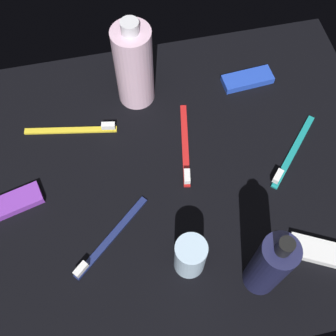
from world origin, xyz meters
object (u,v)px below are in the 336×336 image
(bodywash_bottle, at_px, (134,66))
(toothbrush_red, at_px, (185,148))
(deodorant_stick, at_px, (191,256))
(snack_bar_purple, at_px, (13,203))
(snack_bar_white, at_px, (320,252))
(toothbrush_teal, at_px, (291,152))
(lotion_bottle, at_px, (270,265))
(snack_bar_blue, at_px, (247,79))
(toothbrush_navy, at_px, (107,241))
(toothbrush_yellow, at_px, (76,129))

(bodywash_bottle, relative_size, toothbrush_red, 1.11)
(deodorant_stick, distance_m, snack_bar_purple, 0.33)
(toothbrush_red, bearing_deg, bodywash_bottle, -65.16)
(toothbrush_red, height_order, snack_bar_white, toothbrush_red)
(toothbrush_teal, distance_m, toothbrush_red, 0.20)
(snack_bar_purple, bearing_deg, bodywash_bottle, -157.34)
(deodorant_stick, relative_size, snack_bar_purple, 0.86)
(lotion_bottle, distance_m, snack_bar_blue, 0.42)
(deodorant_stick, bearing_deg, toothbrush_navy, -26.78)
(toothbrush_teal, relative_size, snack_bar_white, 1.34)
(snack_bar_blue, bearing_deg, bodywash_bottle, -7.38)
(toothbrush_red, bearing_deg, toothbrush_teal, 165.50)
(bodywash_bottle, height_order, snack_bar_white, bodywash_bottle)
(toothbrush_teal, bearing_deg, toothbrush_red, -14.50)
(toothbrush_navy, bearing_deg, deodorant_stick, 153.22)
(snack_bar_white, bearing_deg, toothbrush_teal, -68.12)
(toothbrush_red, relative_size, toothbrush_yellow, 1.00)
(bodywash_bottle, bearing_deg, snack_bar_white, 122.06)
(toothbrush_teal, xyz_separation_m, snack_bar_white, (0.02, 0.19, 0.00))
(deodorant_stick, relative_size, toothbrush_teal, 0.64)
(lotion_bottle, distance_m, toothbrush_navy, 0.27)
(deodorant_stick, relative_size, snack_bar_white, 0.86)
(snack_bar_blue, bearing_deg, toothbrush_navy, 36.05)
(toothbrush_red, xyz_separation_m, snack_bar_blue, (-0.16, -0.13, 0.00))
(lotion_bottle, relative_size, toothbrush_red, 1.07)
(toothbrush_navy, xyz_separation_m, snack_bar_purple, (0.15, -0.10, 0.00))
(lotion_bottle, distance_m, deodorant_stick, 0.12)
(deodorant_stick, bearing_deg, snack_bar_purple, -30.94)
(toothbrush_yellow, bearing_deg, snack_bar_purple, 45.91)
(toothbrush_navy, bearing_deg, toothbrush_yellow, -83.55)
(bodywash_bottle, xyz_separation_m, snack_bar_purple, (0.26, 0.19, -0.08))
(lotion_bottle, relative_size, snack_bar_blue, 1.85)
(toothbrush_teal, height_order, snack_bar_purple, toothbrush_teal)
(snack_bar_purple, distance_m, snack_bar_white, 0.54)
(snack_bar_blue, bearing_deg, lotion_bottle, 71.75)
(snack_bar_white, bearing_deg, snack_bar_blue, -61.07)
(toothbrush_yellow, bearing_deg, snack_bar_blue, -172.58)
(lotion_bottle, height_order, toothbrush_red, lotion_bottle)
(toothbrush_yellow, height_order, snack_bar_white, toothbrush_yellow)
(snack_bar_blue, bearing_deg, snack_bar_white, 87.81)
(toothbrush_yellow, bearing_deg, bodywash_bottle, -155.37)
(lotion_bottle, xyz_separation_m, toothbrush_yellow, (0.26, -0.35, -0.08))
(bodywash_bottle, relative_size, deodorant_stick, 2.22)
(toothbrush_teal, distance_m, snack_bar_blue, 0.19)
(toothbrush_navy, relative_size, snack_bar_white, 1.39)
(lotion_bottle, bearing_deg, snack_bar_white, -169.86)
(snack_bar_white, bearing_deg, toothbrush_yellow, -14.40)
(toothbrush_navy, distance_m, toothbrush_yellow, 0.24)
(snack_bar_purple, bearing_deg, toothbrush_navy, 131.92)
(bodywash_bottle, xyz_separation_m, toothbrush_red, (-0.07, 0.15, -0.08))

